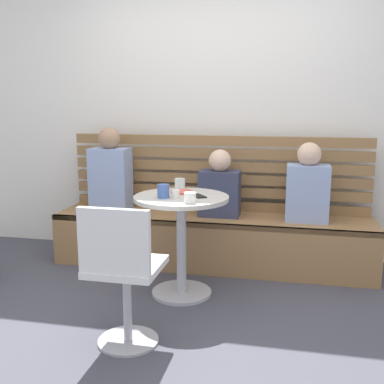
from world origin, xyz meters
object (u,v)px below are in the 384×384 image
booth_bench (211,241)px  person_child_left (308,187)px  cafe_table (181,226)px  phone_on_table (198,196)px  person_child_middle (220,187)px  cup_mug_blue (163,191)px  cup_espresso_small (176,194)px  white_chair (122,271)px  person_adult (110,174)px  cup_glass_short (180,184)px  cup_ceramic_white (190,198)px  plate_small (182,192)px

booth_bench → person_child_left: person_child_left is taller
cafe_table → phone_on_table: bearing=3.3°
person_child_middle → phone_on_table: (-0.05, -0.68, 0.06)m
person_child_middle → cup_mug_blue: size_ratio=5.97×
cup_espresso_small → booth_bench: bearing=79.6°
booth_bench → phone_on_table: bearing=-88.8°
white_chair → booth_bench: bearing=80.1°
cafe_table → person_adult: 1.07m
cup_espresso_small → cup_glass_short: bearing=98.8°
cafe_table → person_child_left: person_child_left is taller
person_adult → cup_glass_short: (0.72, -0.38, 0.01)m
cafe_table → person_adult: person_adult is taller
cup_mug_blue → white_chair: bearing=-93.1°
cup_ceramic_white → phone_on_table: 0.22m
white_chair → person_child_middle: 1.55m
person_child_left → cafe_table: bearing=-143.6°
cup_ceramic_white → cup_espresso_small: 0.19m
person_child_middle → cup_espresso_small: 0.79m
cup_mug_blue → cafe_table: bearing=39.3°
cup_ceramic_white → cup_mug_blue: bearing=150.6°
booth_bench → person_child_left: size_ratio=4.21×
cafe_table → plate_small: 0.26m
plate_small → white_chair: bearing=-97.5°
person_child_middle → plate_small: person_child_middle is taller
booth_bench → white_chair: bearing=-99.9°
cafe_table → person_child_left: bearing=36.4°
person_child_left → phone_on_table: size_ratio=4.58×
white_chair → cup_espresso_small: bearing=80.6°
person_adult → cup_ceramic_white: size_ratio=9.25×
white_chair → cup_ceramic_white: bearing=67.3°
booth_bench → plate_small: bearing=-104.0°
booth_bench → phone_on_table: phone_on_table is taller
person_adult → phone_on_table: (0.92, -0.65, -0.03)m
cup_glass_short → person_child_middle: bearing=59.2°
booth_bench → person_child_middle: person_child_middle is taller
person_child_middle → cup_mug_blue: (-0.28, -0.77, 0.10)m
person_adult → cup_mug_blue: person_adult is taller
cafe_table → booth_bench: bearing=80.4°
white_chair → cup_mug_blue: white_chair is taller
cup_glass_short → cup_mug_blue: cup_mug_blue is taller
cup_glass_short → cup_ceramic_white: bearing=-69.1°
person_adult → phone_on_table: size_ratio=5.29×
white_chair → cup_espresso_small: white_chair is taller
person_child_middle → white_chair: bearing=-101.9°
cafe_table → cup_espresso_small: cup_espresso_small is taller
person_child_left → booth_bench: bearing=-179.3°
cup_ceramic_white → plate_small: size_ratio=0.47×
white_chair → cup_espresso_small: size_ratio=15.18×
white_chair → person_adult: 1.64m
person_adult → person_child_left: 1.69m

